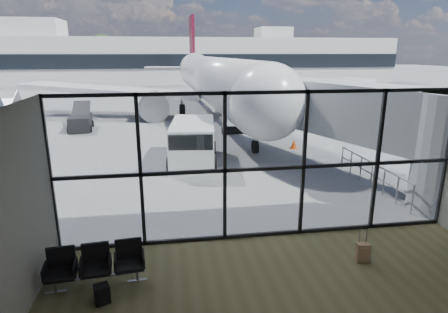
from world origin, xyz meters
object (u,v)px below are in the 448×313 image
object	(u,v)px
seating_row	(96,263)
backpack	(102,295)
suitcase	(363,252)
belt_loader	(81,121)
service_van	(193,142)
airliner	(212,79)
mobile_stairs	(3,127)

from	to	relation	value
seating_row	backpack	xyz separation A→B (m)	(0.25, -0.83, -0.33)
suitcase	belt_loader	xyz separation A→B (m)	(-11.31, 20.05, 0.34)
service_van	seating_row	bearing A→B (deg)	-100.73
airliner	service_van	size ratio (longest dim) A/B	7.77
backpack	suitcase	bearing A→B (deg)	-15.21
seating_row	backpack	distance (m)	0.93
seating_row	mobile_stairs	bearing A→B (deg)	110.49
suitcase	mobile_stairs	xyz separation A→B (m)	(-16.30, 19.10, 0.26)
seating_row	belt_loader	distance (m)	20.42
service_van	suitcase	bearing A→B (deg)	-62.85
seating_row	suitcase	world-z (taller)	seating_row
suitcase	service_van	xyz separation A→B (m)	(-3.82, 10.19, 0.80)
backpack	mobile_stairs	distance (m)	22.03
suitcase	airliner	distance (m)	26.88
service_van	mobile_stairs	xyz separation A→B (m)	(-12.48, 8.92, -0.53)
belt_loader	seating_row	bearing A→B (deg)	-83.67
seating_row	suitcase	size ratio (longest dim) A/B	2.42
belt_loader	backpack	bearing A→B (deg)	-83.50
airliner	belt_loader	distance (m)	12.78
airliner	belt_loader	world-z (taller)	airliner
seating_row	backpack	size ratio (longest dim) A/B	4.71
service_van	belt_loader	size ratio (longest dim) A/B	1.22
backpack	mobile_stairs	bearing A→B (deg)	94.30
backpack	mobile_stairs	size ratio (longest dim) A/B	0.15
service_van	belt_loader	distance (m)	12.40
seating_row	mobile_stairs	xyz separation A→B (m)	(-9.33, 19.01, -0.02)
seating_row	backpack	bearing A→B (deg)	-79.25
belt_loader	mobile_stairs	distance (m)	5.07
belt_loader	mobile_stairs	xyz separation A→B (m)	(-4.98, -0.95, -0.08)
suitcase	seating_row	bearing A→B (deg)	-171.88
belt_loader	airliner	bearing A→B (deg)	26.19
backpack	airliner	world-z (taller)	airliner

